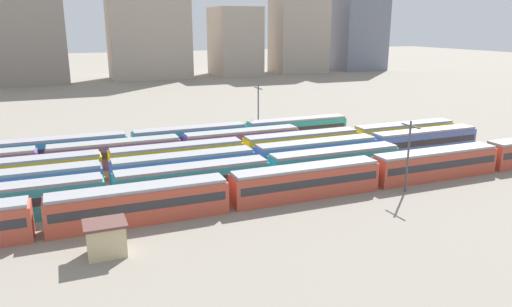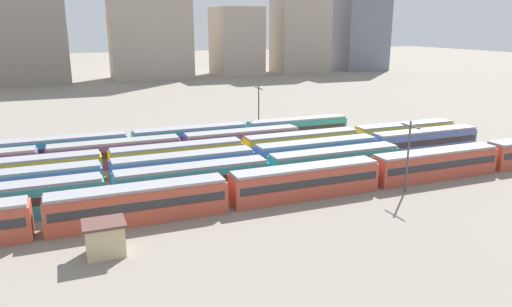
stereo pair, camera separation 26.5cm
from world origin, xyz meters
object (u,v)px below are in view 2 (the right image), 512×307
Objects in this scene: train_track_0 at (374,172)px; catenary_pole_1 at (259,109)px; train_track_4 at (116,154)px; train_track_3 at (243,151)px; catenary_pole_0 at (408,153)px; train_track_2 at (254,160)px; train_track_5 at (191,138)px; signal_hut at (105,238)px; train_track_1 at (193,180)px.

catenary_pole_1 is at bearing 96.85° from train_track_0.
train_track_4 is 5.90× the size of catenary_pole_1.
train_track_3 is 23.30m from catenary_pole_0.
train_track_0 and train_track_2 have the same top height.
catenary_pole_0 is (13.72, -18.59, 2.95)m from train_track_3.
signal_hut is at bearing -116.21° from train_track_5.
train_track_3 is at bearing -64.32° from train_track_5.
train_track_0 is 4.83m from catenary_pole_0.
train_track_1 is 5.90× the size of catenary_pole_1.
catenary_pole_1 is 2.63× the size of signal_hut.
catenary_pole_0 is (2.38, -2.99, 2.95)m from train_track_0.
train_track_4 is 6.45× the size of catenary_pole_0.
train_track_5 is 15.50× the size of signal_hut.
train_track_1 is 21.41m from train_track_5.
train_track_1 is at bearing 166.34° from train_track_0.
catenary_pole_0 is at bearing -19.00° from train_track_1.
train_track_4 is at bearing 142.31° from catenary_pole_0.
train_track_3 is at bearing -16.94° from train_track_4.
train_track_1 is 0.75× the size of train_track_3.
train_track_2 is at bearing -113.96° from catenary_pole_1.
train_track_0 is at bearing -53.98° from train_track_3.
train_track_3 is (0.37, 5.20, 0.00)m from train_track_2.
catenary_pole_0 is at bearing -51.45° from train_track_0.
train_track_2 is 1.34× the size of train_track_5.
train_track_2 is 8.64× the size of catenary_pole_0.
catenary_pole_1 reaches higher than train_track_2.
train_track_4 is at bearing -156.69° from train_track_5.
train_track_1 is at bearing 46.76° from signal_hut.
signal_hut is at bearing -98.09° from train_track_4.
catenary_pole_0 reaches higher than train_track_4.
catenary_pole_0 is at bearing -43.54° from train_track_2.
catenary_pole_0 reaches higher than train_track_2.
train_track_3 is at bearing 46.37° from signal_hut.
train_track_0 is at bearing 128.55° from catenary_pole_0.
train_track_2 is 26.53m from signal_hut.
train_track_1 is 6.45× the size of catenary_pole_0.
train_track_3 reaches higher than signal_hut.
train_track_0 is 35.21m from train_track_4.
train_track_0 and train_track_4 have the same top height.
catenary_pole_1 is (12.86, 2.92, 3.36)m from train_track_5.
catenary_pole_0 reaches higher than train_track_1.
train_track_3 is 7.90× the size of catenary_pole_1.
train_track_1 is (-21.40, 5.20, -0.00)m from train_track_0.
catenary_pole_0 reaches higher than train_track_5.
train_track_2 is 1.00× the size of train_track_3.
train_track_1 is at bearing -127.08° from catenary_pole_1.
catenary_pole_0 is 32.45m from catenary_pole_1.
train_track_1 and train_track_3 have the same top height.
train_track_4 is (-7.01, 15.60, 0.00)m from train_track_1.
train_track_0 reaches higher than signal_hut.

